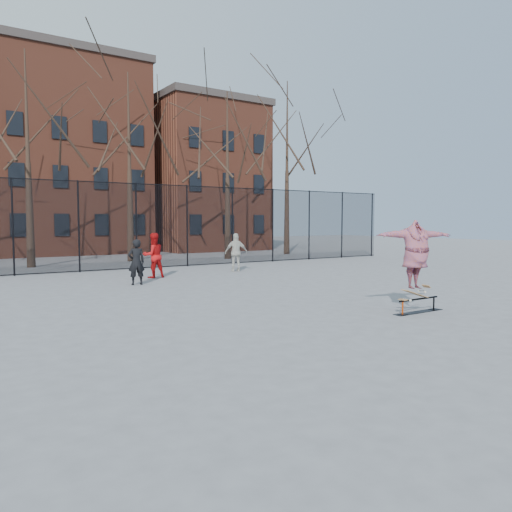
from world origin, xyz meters
TOP-DOWN VIEW (x-y plane):
  - ground at (0.00, 0.00)m, footprint 100.00×100.00m
  - skate_rail at (2.95, -1.47)m, footprint 1.59×0.24m
  - skateboard at (2.80, -1.47)m, footprint 0.88×0.21m
  - skater at (2.80, -1.47)m, footprint 2.12×1.14m
  - bystander_black at (-0.88, 7.49)m, footprint 0.63×0.46m
  - bystander_red at (0.46, 9.20)m, footprint 0.88×0.69m
  - bystander_white at (4.46, 9.49)m, footprint 1.08×0.79m
  - fence at (-0.01, 13.00)m, footprint 34.03×0.07m
  - tree_row at (-0.25, 17.15)m, footprint 33.66×7.46m
  - rowhouses at (0.72, 26.00)m, footprint 29.00×7.00m

SIDE VIEW (x-z plane):
  - ground at x=0.00m, z-range 0.00..0.00m
  - skate_rail at x=2.95m, z-range -0.04..0.31m
  - skateboard at x=2.80m, z-range 0.35..0.45m
  - bystander_black at x=-0.88m, z-range 0.00..1.60m
  - bystander_white at x=4.46m, z-range 0.00..1.70m
  - bystander_red at x=0.46m, z-range 0.00..1.77m
  - skater at x=2.80m, z-range 0.45..2.12m
  - fence at x=-0.01m, z-range 0.05..4.05m
  - rowhouses at x=0.72m, z-range -0.44..12.56m
  - tree_row at x=-0.25m, z-range 2.02..12.69m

